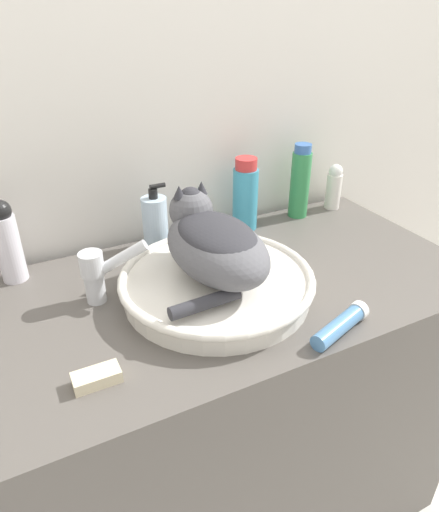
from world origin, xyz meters
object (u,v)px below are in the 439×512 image
(soap_pump_bottle, at_px, (155,222))
(deodorant_stick, at_px, (334,187))
(soap_bar, at_px, (97,378))
(cat, at_px, (213,241))
(shampoo_bottle_tall, at_px, (300,182))
(faucet, at_px, (99,272))
(lotion_bottle_white, at_px, (7,241))
(cream_tube, at_px, (341,325))
(mouthwash_bottle, at_px, (245,195))

(soap_pump_bottle, height_order, deodorant_stick, soap_pump_bottle)
(soap_bar, bearing_deg, cat, 28.16)
(shampoo_bottle_tall, bearing_deg, soap_bar, -149.50)
(faucet, distance_m, lotion_bottle_white, 0.25)
(cat, relative_size, lotion_bottle_white, 1.63)
(deodorant_stick, distance_m, cream_tube, 0.65)
(faucet, bearing_deg, cream_tube, -17.73)
(cat, height_order, soap_pump_bottle, cat)
(cat, xyz_separation_m, cream_tube, (0.16, -0.25, -0.11))
(cream_tube, xyz_separation_m, soap_bar, (-0.47, 0.08, -0.01))
(faucet, relative_size, lotion_bottle_white, 0.72)
(deodorant_stick, height_order, mouthwash_bottle, mouthwash_bottle)
(mouthwash_bottle, xyz_separation_m, lotion_bottle_white, (-0.63, 0.00, 0.00))
(faucet, bearing_deg, lotion_bottle_white, 153.34)
(faucet, relative_size, deodorant_stick, 1.02)
(faucet, bearing_deg, shampoo_bottle_tall, 37.31)
(cat, distance_m, faucet, 0.26)
(deodorant_stick, bearing_deg, soap_bar, -153.54)
(shampoo_bottle_tall, xyz_separation_m, cream_tube, (-0.26, -0.51, -0.09))
(cat, xyz_separation_m, shampoo_bottle_tall, (0.42, 0.26, -0.02))
(mouthwash_bottle, distance_m, shampoo_bottle_tall, 0.19)
(faucet, height_order, deodorant_stick, faucet)
(faucet, bearing_deg, cat, 2.85)
(cat, distance_m, cream_tube, 0.32)
(mouthwash_bottle, height_order, soap_bar, mouthwash_bottle)
(soap_pump_bottle, relative_size, deodorant_stick, 1.25)
(lotion_bottle_white, relative_size, cream_tube, 1.24)
(soap_pump_bottle, distance_m, lotion_bottle_white, 0.36)
(faucet, distance_m, soap_pump_bottle, 0.27)
(cat, height_order, lotion_bottle_white, cat)
(faucet, height_order, shampoo_bottle_tall, shampoo_bottle_tall)
(mouthwash_bottle, relative_size, soap_bar, 2.53)
(soap_pump_bottle, height_order, soap_bar, soap_pump_bottle)
(faucet, bearing_deg, deodorant_stick, 34.75)
(mouthwash_bottle, relative_size, cream_tube, 1.28)
(cat, bearing_deg, shampoo_bottle_tall, -60.02)
(soap_pump_bottle, relative_size, soap_bar, 2.16)
(faucet, bearing_deg, mouthwash_bottle, 43.13)
(faucet, xyz_separation_m, lotion_bottle_white, (-0.16, 0.18, 0.03))
(cat, xyz_separation_m, lotion_bottle_white, (-0.40, 0.26, -0.03))
(mouthwash_bottle, height_order, lotion_bottle_white, mouthwash_bottle)
(mouthwash_bottle, xyz_separation_m, cream_tube, (-0.07, -0.51, -0.08))
(soap_pump_bottle, height_order, shampoo_bottle_tall, shampoo_bottle_tall)
(cat, distance_m, soap_pump_bottle, 0.27)
(faucet, xyz_separation_m, soap_bar, (-0.07, -0.25, -0.06))
(mouthwash_bottle, bearing_deg, shampoo_bottle_tall, 0.00)
(lotion_bottle_white, bearing_deg, deodorant_stick, 0.00)
(shampoo_bottle_tall, bearing_deg, cream_tube, -116.68)
(deodorant_stick, bearing_deg, soap_pump_bottle, 180.00)
(mouthwash_bottle, height_order, cream_tube, mouthwash_bottle)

